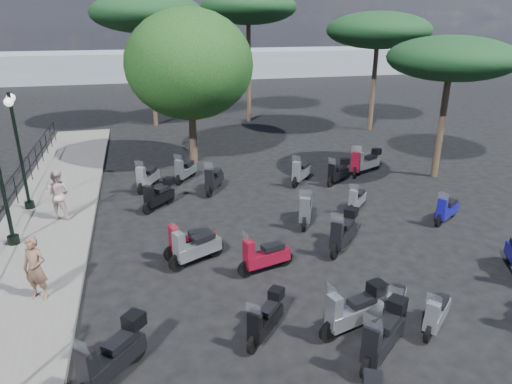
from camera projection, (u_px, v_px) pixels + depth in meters
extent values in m
plane|color=black|center=(266.00, 261.00, 13.15)|extent=(120.00, 120.00, 0.00)
cube|color=#615F5D|center=(41.00, 239.00, 14.31)|extent=(3.00, 30.00, 0.15)
cylinder|color=black|center=(6.00, 203.00, 15.46)|extent=(0.04, 0.04, 1.10)
cylinder|color=black|center=(16.00, 189.00, 16.69)|extent=(0.04, 0.04, 1.10)
cylinder|color=black|center=(23.00, 177.00, 17.93)|extent=(0.04, 0.04, 1.10)
cylinder|color=black|center=(30.00, 167.00, 19.17)|extent=(0.04, 0.04, 1.10)
cylinder|color=black|center=(36.00, 158.00, 20.41)|extent=(0.04, 0.04, 1.10)
cylinder|color=black|center=(42.00, 150.00, 21.64)|extent=(0.04, 0.04, 1.10)
cylinder|color=black|center=(46.00, 143.00, 22.88)|extent=(0.04, 0.04, 1.10)
cylinder|color=black|center=(51.00, 137.00, 24.12)|extent=(0.04, 0.04, 1.10)
cylinder|color=black|center=(54.00, 131.00, 25.36)|extent=(0.04, 0.04, 1.10)
cylinder|color=black|center=(14.00, 240.00, 13.82)|extent=(0.35, 0.35, 0.26)
cylinder|color=black|center=(0.00, 176.00, 13.09)|extent=(0.12, 0.12, 4.32)
cylinder|color=black|center=(30.00, 205.00, 16.42)|extent=(0.33, 0.33, 0.25)
cylinder|color=black|center=(20.00, 153.00, 15.73)|extent=(0.11, 0.11, 4.14)
cylinder|color=black|center=(9.00, 97.00, 15.04)|extent=(0.18, 0.93, 0.04)
sphere|color=white|center=(11.00, 98.00, 15.48)|extent=(0.29, 0.29, 0.29)
sphere|color=white|center=(9.00, 102.00, 14.68)|extent=(0.29, 0.29, 0.29)
imported|color=brown|center=(35.00, 268.00, 10.90)|extent=(0.70, 0.59, 1.63)
imported|color=beige|center=(58.00, 194.00, 15.36)|extent=(1.00, 0.88, 1.73)
cylinder|color=black|center=(136.00, 349.00, 9.26)|extent=(0.43, 0.46, 0.52)
cube|color=black|center=(114.00, 360.00, 8.69)|extent=(1.22, 1.31, 0.37)
cube|color=black|center=(119.00, 341.00, 8.73)|extent=(0.68, 0.71, 0.15)
cube|color=black|center=(87.00, 368.00, 8.06)|extent=(0.40, 0.40, 0.77)
plane|color=white|center=(80.00, 348.00, 7.83)|extent=(0.37, 0.34, 0.41)
cube|color=black|center=(134.00, 320.00, 9.02)|extent=(0.51, 0.51, 0.28)
cylinder|color=black|center=(177.00, 263.00, 12.54)|extent=(0.51, 0.33, 0.52)
cylinder|color=black|center=(216.00, 248.00, 13.33)|extent=(0.51, 0.33, 0.52)
cube|color=#ADB0B8|center=(198.00, 249.00, 12.90)|extent=(1.42, 0.95, 0.37)
cube|color=black|center=(203.00, 237.00, 12.91)|extent=(0.72, 0.58, 0.15)
cube|color=#ADB0B8|center=(179.00, 246.00, 12.42)|extent=(0.36, 0.39, 0.75)
plane|color=white|center=(176.00, 230.00, 12.21)|extent=(0.26, 0.41, 0.40)
cylinder|color=black|center=(172.00, 254.00, 13.05)|extent=(0.51, 0.20, 0.50)
cylinder|color=black|center=(213.00, 245.00, 13.57)|extent=(0.51, 0.20, 0.50)
cube|color=maroon|center=(194.00, 243.00, 13.27)|extent=(1.40, 0.62, 0.35)
cube|color=black|center=(200.00, 233.00, 13.23)|extent=(0.68, 0.43, 0.15)
cube|color=maroon|center=(174.00, 238.00, 12.92)|extent=(0.29, 0.35, 0.73)
plane|color=white|center=(171.00, 223.00, 12.73)|extent=(0.16, 0.40, 0.39)
cylinder|color=black|center=(148.00, 208.00, 16.23)|extent=(0.41, 0.42, 0.48)
cylinder|color=black|center=(170.00, 197.00, 17.21)|extent=(0.41, 0.42, 0.48)
cube|color=black|center=(160.00, 197.00, 16.69)|extent=(1.15, 1.17, 0.34)
cube|color=black|center=(162.00, 189.00, 16.73)|extent=(0.63, 0.64, 0.14)
cube|color=black|center=(148.00, 195.00, 16.13)|extent=(0.37, 0.37, 0.70)
plane|color=white|center=(146.00, 184.00, 15.92)|extent=(0.33, 0.32, 0.37)
cube|color=black|center=(169.00, 181.00, 16.99)|extent=(0.47, 0.47, 0.26)
cylinder|color=black|center=(141.00, 189.00, 18.05)|extent=(0.33, 0.49, 0.50)
cylinder|color=black|center=(155.00, 178.00, 19.19)|extent=(0.33, 0.49, 0.50)
cube|color=gray|center=(149.00, 179.00, 18.60)|extent=(0.96, 1.37, 0.36)
cube|color=black|center=(150.00, 170.00, 18.66)|extent=(0.57, 0.70, 0.15)
cube|color=gray|center=(141.00, 176.00, 17.95)|extent=(0.39, 0.35, 0.73)
plane|color=white|center=(139.00, 165.00, 17.73)|extent=(0.39, 0.26, 0.39)
cylinder|color=black|center=(368.00, 366.00, 8.81)|extent=(0.47, 0.40, 0.52)
cylinder|color=black|center=(393.00, 332.00, 9.77)|extent=(0.47, 0.40, 0.52)
cube|color=black|center=(383.00, 339.00, 9.26)|extent=(1.33, 1.15, 0.37)
cube|color=black|center=(388.00, 322.00, 9.29)|extent=(0.71, 0.65, 0.15)
cube|color=black|center=(372.00, 343.00, 8.70)|extent=(0.39, 0.40, 0.75)
plane|color=white|center=(373.00, 324.00, 8.48)|extent=(0.32, 0.37, 0.40)
cube|color=black|center=(397.00, 305.00, 9.54)|extent=(0.50, 0.50, 0.28)
cylinder|color=black|center=(253.00, 344.00, 9.48)|extent=(0.36, 0.38, 0.44)
cylinder|color=black|center=(276.00, 316.00, 10.39)|extent=(0.36, 0.38, 0.44)
cube|color=black|center=(266.00, 322.00, 9.91)|extent=(1.02, 1.08, 0.31)
cube|color=black|center=(269.00, 308.00, 9.95)|extent=(0.57, 0.59, 0.13)
cube|color=black|center=(255.00, 325.00, 9.39)|extent=(0.34, 0.33, 0.64)
plane|color=white|center=(254.00, 310.00, 9.20)|extent=(0.30, 0.28, 0.34)
cube|color=black|center=(276.00, 293.00, 10.19)|extent=(0.42, 0.42, 0.24)
cylinder|color=black|center=(246.00, 269.00, 12.26)|extent=(0.50, 0.22, 0.49)
cylinder|color=black|center=(284.00, 258.00, 12.81)|extent=(0.50, 0.22, 0.49)
cube|color=maroon|center=(267.00, 257.00, 12.49)|extent=(1.36, 0.67, 0.34)
cube|color=black|center=(273.00, 247.00, 12.47)|extent=(0.66, 0.45, 0.14)
cube|color=maroon|center=(249.00, 253.00, 12.13)|extent=(0.29, 0.35, 0.71)
plane|color=white|center=(247.00, 238.00, 11.94)|extent=(0.17, 0.39, 0.38)
cylinder|color=black|center=(209.00, 191.00, 17.79)|extent=(0.33, 0.50, 0.51)
cylinder|color=black|center=(219.00, 180.00, 18.96)|extent=(0.33, 0.50, 0.51)
cube|color=black|center=(215.00, 180.00, 18.36)|extent=(0.96, 1.40, 0.36)
cube|color=black|center=(216.00, 172.00, 18.41)|extent=(0.58, 0.72, 0.15)
cube|color=black|center=(210.00, 178.00, 17.69)|extent=(0.39, 0.36, 0.75)
plane|color=white|center=(209.00, 167.00, 17.46)|extent=(0.40, 0.26, 0.40)
cylinder|color=black|center=(179.00, 180.00, 19.04)|extent=(0.36, 0.46, 0.49)
cylinder|color=black|center=(193.00, 171.00, 20.11)|extent=(0.36, 0.46, 0.49)
cube|color=#565C60|center=(186.00, 171.00, 19.55)|extent=(1.04, 1.28, 0.35)
cube|color=black|center=(188.00, 164.00, 19.60)|extent=(0.60, 0.67, 0.14)
cube|color=#565C60|center=(179.00, 169.00, 18.94)|extent=(0.38, 0.36, 0.71)
plane|color=white|center=(178.00, 159.00, 18.73)|extent=(0.36, 0.29, 0.38)
cube|color=black|center=(372.00, 384.00, 7.79)|extent=(0.56, 0.67, 0.14)
cylinder|color=black|center=(329.00, 331.00, 9.80)|extent=(0.52, 0.24, 0.51)
cylinder|color=black|center=(373.00, 314.00, 10.40)|extent=(0.52, 0.24, 0.51)
cube|color=#ADB0B8|center=(355.00, 314.00, 10.06)|extent=(1.42, 0.71, 0.36)
cube|color=black|center=(362.00, 301.00, 10.03)|extent=(0.70, 0.48, 0.15)
cube|color=#ADB0B8|center=(334.00, 311.00, 9.67)|extent=(0.31, 0.37, 0.74)
plane|color=white|center=(333.00, 293.00, 9.47)|extent=(0.19, 0.41, 0.39)
cube|color=black|center=(377.00, 288.00, 10.16)|extent=(0.44, 0.42, 0.28)
cylinder|color=black|center=(304.00, 224.00, 14.94)|extent=(0.31, 0.52, 0.52)
cylinder|color=black|center=(307.00, 209.00, 16.13)|extent=(0.31, 0.52, 0.52)
cube|color=#565C60|center=(306.00, 210.00, 15.52)|extent=(0.91, 1.43, 0.37)
cube|color=black|center=(306.00, 200.00, 15.58)|extent=(0.56, 0.72, 0.15)
cube|color=#565C60|center=(305.00, 209.00, 14.84)|extent=(0.39, 0.35, 0.75)
plane|color=white|center=(305.00, 196.00, 14.61)|extent=(0.41, 0.24, 0.40)
cylinder|color=black|center=(295.00, 182.00, 18.78)|extent=(0.41, 0.44, 0.50)
cylinder|color=black|center=(306.00, 174.00, 19.81)|extent=(0.41, 0.44, 0.50)
cube|color=gray|center=(302.00, 173.00, 19.27)|extent=(1.16, 1.24, 0.35)
cube|color=black|center=(303.00, 166.00, 19.31)|extent=(0.64, 0.67, 0.14)
cube|color=gray|center=(297.00, 171.00, 18.68)|extent=(0.38, 0.38, 0.72)
plane|color=white|center=(296.00, 160.00, 18.46)|extent=(0.35, 0.32, 0.38)
cylinder|color=black|center=(390.00, 327.00, 9.97)|extent=(0.36, 0.41, 0.45)
cylinder|color=black|center=(398.00, 300.00, 10.93)|extent=(0.36, 0.41, 0.45)
cube|color=#ADB0B8|center=(396.00, 306.00, 10.43)|extent=(1.03, 1.15, 0.32)
cube|color=black|center=(398.00, 292.00, 10.48)|extent=(0.58, 0.62, 0.13)
cube|color=#ADB0B8|center=(393.00, 309.00, 9.88)|extent=(0.35, 0.34, 0.66)
plane|color=white|center=(395.00, 293.00, 9.68)|extent=(0.32, 0.28, 0.35)
cylinder|color=black|center=(429.00, 334.00, 9.80)|extent=(0.39, 0.34, 0.43)
cylinder|color=black|center=(442.00, 309.00, 10.62)|extent=(0.39, 0.34, 0.43)
cube|color=#ADB0B8|center=(437.00, 314.00, 10.18)|extent=(1.08, 0.98, 0.30)
cube|color=black|center=(440.00, 301.00, 10.21)|extent=(0.58, 0.55, 0.13)
cube|color=#ADB0B8|center=(432.00, 316.00, 9.71)|extent=(0.32, 0.33, 0.63)
plane|color=white|center=(434.00, 301.00, 9.52)|extent=(0.27, 0.30, 0.33)
cylinder|color=black|center=(335.00, 251.00, 13.20)|extent=(0.44, 0.45, 0.52)
cylinder|color=black|center=(349.00, 233.00, 14.27)|extent=(0.44, 0.45, 0.52)
cube|color=black|center=(343.00, 235.00, 13.71)|extent=(1.25, 1.28, 0.37)
cube|color=black|center=(346.00, 224.00, 13.75)|extent=(0.69, 0.70, 0.15)
cube|color=black|center=(337.00, 234.00, 13.09)|extent=(0.40, 0.40, 0.76)
plane|color=white|center=(337.00, 219.00, 12.87)|extent=(0.36, 0.35, 0.40)
cube|color=black|center=(351.00, 213.00, 14.04)|extent=(0.51, 0.51, 0.28)
cylinder|color=black|center=(352.00, 210.00, 16.12)|extent=(0.36, 0.37, 0.43)
cylinder|color=black|center=(361.00, 200.00, 16.98)|extent=(0.36, 0.37, 0.43)
cube|color=gray|center=(357.00, 201.00, 16.53)|extent=(1.03, 1.04, 0.30)
cube|color=black|center=(359.00, 193.00, 16.56)|extent=(0.57, 0.57, 0.12)
cube|color=gray|center=(353.00, 199.00, 16.03)|extent=(0.33, 0.33, 0.62)
plane|color=white|center=(354.00, 188.00, 15.84)|extent=(0.29, 0.29, 0.33)
cylinder|color=black|center=(355.00, 172.00, 19.89)|extent=(0.37, 0.51, 0.53)
cylinder|color=black|center=(357.00, 164.00, 21.08)|extent=(0.37, 0.51, 0.53)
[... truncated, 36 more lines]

